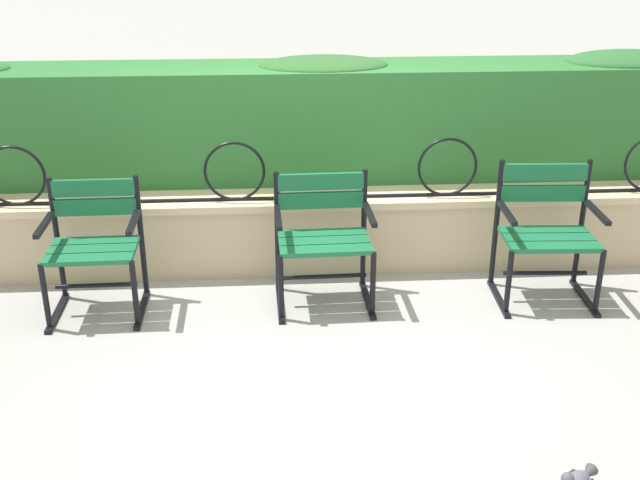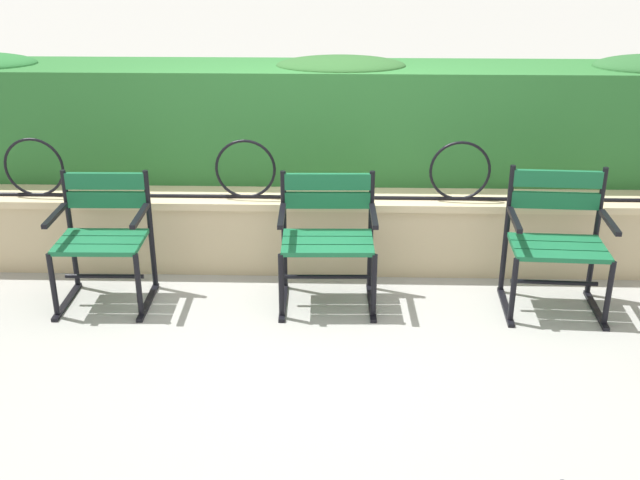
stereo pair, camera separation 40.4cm
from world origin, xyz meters
name	(u,v)px [view 2 (the right image)]	position (x,y,z in m)	size (l,w,h in m)	color
ground_plane	(319,331)	(0.00, 0.00, 0.00)	(60.00, 60.00, 0.00)	#9E9E99
stone_wall	(323,231)	(0.00, 0.95, 0.28)	(8.54, 0.41, 0.55)	#C6B289
iron_arch_fence	(262,175)	(-0.42, 0.88, 0.72)	(7.98, 0.02, 0.42)	black
hedge_row	(325,118)	(0.00, 1.46, 0.98)	(8.37, 0.67, 0.90)	#2D7033
park_chair_left	(103,235)	(-1.41, 0.40, 0.46)	(0.59, 0.53, 0.84)	#19663D
park_chair_centre	(328,235)	(0.04, 0.43, 0.46)	(0.63, 0.54, 0.84)	#19663D
park_chair_right	(557,238)	(1.50, 0.39, 0.47)	(0.64, 0.55, 0.90)	#19663D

